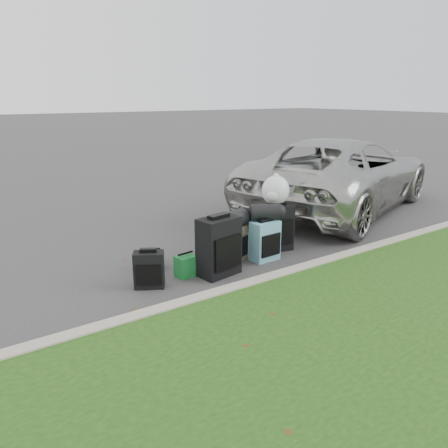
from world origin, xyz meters
TOP-DOWN VIEW (x-y plane):
  - ground at (0.00, 0.00)m, footprint 120.00×120.00m
  - curb at (0.00, -1.00)m, footprint 120.00×0.18m
  - suv at (3.77, 1.34)m, footprint 6.14×4.24m
  - suitcase_small_black at (-1.51, -0.13)m, footprint 0.44×0.38m
  - suitcase_large_black_left at (-0.52, -0.29)m, footprint 0.62×0.43m
  - suitcase_olive at (-0.04, 0.02)m, footprint 0.45×0.37m
  - suitcase_teal at (0.37, -0.21)m, footprint 0.44×0.27m
  - suitcase_large_black_right at (0.83, 0.05)m, footprint 0.55×0.41m
  - tote_green at (-0.94, -0.08)m, footprint 0.28×0.24m
  - tote_navy at (-1.20, 0.43)m, footprint 0.30×0.27m
  - duffel_left at (-0.07, 0.03)m, footprint 0.48×0.29m
  - duffel_right at (0.41, -0.14)m, footprint 0.50×0.41m
  - trash_bag at (0.85, 0.13)m, footprint 0.45×0.45m

SIDE VIEW (x-z plane):
  - ground at x=0.00m, z-range 0.00..0.00m
  - curb at x=0.00m, z-range 0.00..0.15m
  - tote_navy at x=-1.20m, z-range 0.00..0.26m
  - tote_green at x=-0.94m, z-range 0.00..0.30m
  - suitcase_small_black at x=-1.51m, z-range 0.00..0.49m
  - suitcase_olive at x=-0.04m, z-range 0.00..0.54m
  - suitcase_teal at x=0.37m, z-range 0.00..0.61m
  - suitcase_large_black_right at x=0.83m, z-range 0.00..0.74m
  - suitcase_large_black_left at x=-0.52m, z-range 0.00..0.83m
  - duffel_left at x=-0.07m, z-range 0.54..0.79m
  - duffel_right at x=0.41m, z-range 0.61..0.86m
  - suv at x=3.77m, z-range 0.00..1.56m
  - trash_bag at x=0.85m, z-range 0.74..1.20m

